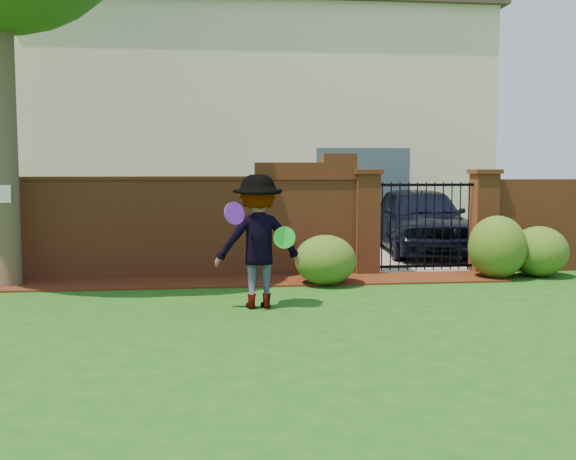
{
  "coord_description": "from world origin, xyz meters",
  "views": [
    {
      "loc": [
        -0.46,
        -8.0,
        1.92
      ],
      "look_at": [
        0.67,
        1.4,
        1.05
      ],
      "focal_mm": 42.76,
      "sensor_mm": 36.0,
      "label": 1
    }
  ],
  "objects": [
    {
      "name": "frisbee_green",
      "position": [
        0.58,
        1.07,
        0.98
      ],
      "size": [
        0.3,
        0.08,
        0.3
      ],
      "primitive_type": "cylinder",
      "rotation": [
        1.43,
        0.0,
        0.04
      ],
      "color": "green",
      "rests_on": "man"
    },
    {
      "name": "driveway",
      "position": [
        3.5,
        8.0,
        0.01
      ],
      "size": [
        3.2,
        8.0,
        0.01
      ],
      "primitive_type": "cube",
      "color": "slate",
      "rests_on": "ground"
    },
    {
      "name": "ground",
      "position": [
        0.0,
        0.0,
        -0.01
      ],
      "size": [
        80.0,
        80.0,
        0.01
      ],
      "primitive_type": "cube",
      "color": "#184A12",
      "rests_on": "ground"
    },
    {
      "name": "pillar_left",
      "position": [
        2.4,
        4.0,
        0.96
      ],
      "size": [
        0.5,
        0.5,
        1.88
      ],
      "color": "brown",
      "rests_on": "ground"
    },
    {
      "name": "paper_notice",
      "position": [
        -3.6,
        3.21,
        1.5
      ],
      "size": [
        0.2,
        0.01,
        0.28
      ],
      "primitive_type": "cube",
      "color": "white",
      "rests_on": "tree"
    },
    {
      "name": "shrub_middle",
      "position": [
        4.53,
        3.21,
        0.54
      ],
      "size": [
        0.99,
        0.99,
        1.09
      ],
      "primitive_type": "ellipsoid",
      "color": "#265018",
      "rests_on": "ground"
    },
    {
      "name": "pillar_right",
      "position": [
        4.6,
        4.0,
        0.96
      ],
      "size": [
        0.5,
        0.5,
        1.88
      ],
      "color": "brown",
      "rests_on": "ground"
    },
    {
      "name": "car",
      "position": [
        4.29,
        6.6,
        0.75
      ],
      "size": [
        2.15,
        4.55,
        1.5
      ],
      "primitive_type": "imported",
      "rotation": [
        0.0,
        0.0,
        -0.09
      ],
      "color": "black",
      "rests_on": "ground"
    },
    {
      "name": "mulch_bed",
      "position": [
        -0.95,
        3.34,
        0.01
      ],
      "size": [
        11.1,
        1.08,
        0.03
      ],
      "primitive_type": "cube",
      "color": "#39170A",
      "rests_on": "ground"
    },
    {
      "name": "iron_gate",
      "position": [
        3.5,
        4.0,
        0.85
      ],
      "size": [
        1.78,
        0.03,
        1.6
      ],
      "color": "black",
      "rests_on": "ground"
    },
    {
      "name": "shrub_left",
      "position": [
        1.47,
        2.91,
        0.41
      ],
      "size": [
        1.0,
        1.0,
        0.82
      ],
      "primitive_type": "ellipsoid",
      "color": "#265018",
      "rests_on": "ground"
    },
    {
      "name": "house",
      "position": [
        1.0,
        12.0,
        3.16
      ],
      "size": [
        12.4,
        6.4,
        6.3
      ],
      "color": "beige",
      "rests_on": "ground"
    },
    {
      "name": "man",
      "position": [
        0.24,
        1.23,
        0.91
      ],
      "size": [
        1.24,
        0.79,
        1.82
      ],
      "primitive_type": "imported",
      "rotation": [
        0.0,
        0.0,
        3.24
      ],
      "color": "gray",
      "rests_on": "ground"
    },
    {
      "name": "brick_wall",
      "position": [
        -2.01,
        4.0,
        0.93
      ],
      "size": [
        8.7,
        0.31,
        2.16
      ],
      "color": "brown",
      "rests_on": "ground"
    },
    {
      "name": "frisbee_purple",
      "position": [
        -0.09,
        0.92,
        1.32
      ],
      "size": [
        0.3,
        0.24,
        0.3
      ],
      "primitive_type": "cylinder",
      "rotation": [
        1.36,
        0.0,
        0.56
      ],
      "color": "#691EBC",
      "rests_on": "man"
    },
    {
      "name": "shrub_right",
      "position": [
        5.35,
        3.33,
        0.44
      ],
      "size": [
        1.0,
        1.0,
        0.89
      ],
      "primitive_type": "ellipsoid",
      "color": "#265018",
      "rests_on": "ground"
    }
  ]
}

